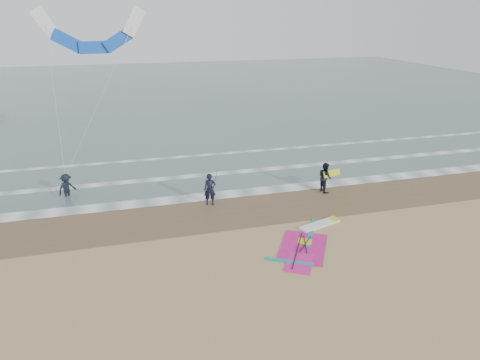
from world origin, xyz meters
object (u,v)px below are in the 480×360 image
object	(u,v)px
person_standing	(210,190)
surf_kite	(92,35)
person_wading	(66,183)
person_walking	(325,177)
windsurf_rig	(309,241)

from	to	relation	value
person_standing	surf_kite	distance (m)	12.09
person_wading	person_walking	bearing A→B (deg)	-53.11
windsurf_rig	person_standing	bearing A→B (deg)	124.50
person_standing	person_wading	size ratio (longest dim) A/B	1.05
person_standing	person_walking	xyz separation A→B (m)	(7.46, 0.12, -0.00)
windsurf_rig	person_wading	size ratio (longest dim) A/B	2.82
person_standing	surf_kite	world-z (taller)	surf_kite
windsurf_rig	person_wading	distance (m)	15.27
surf_kite	windsurf_rig	bearing A→B (deg)	-50.61
person_wading	surf_kite	world-z (taller)	surf_kite
person_walking	person_wading	size ratio (longest dim) A/B	1.04
person_wading	person_standing	bearing A→B (deg)	-63.73
person_wading	surf_kite	xyz separation A→B (m)	(2.40, 2.84, 8.48)
person_walking	surf_kite	world-z (taller)	surf_kite
person_standing	person_wading	distance (m)	9.02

